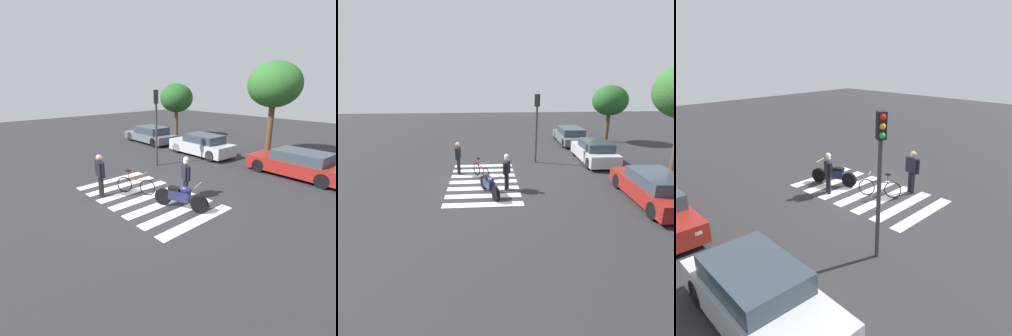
% 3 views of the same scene
% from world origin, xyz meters
% --- Properties ---
extents(ground_plane, '(60.00, 60.00, 0.00)m').
position_xyz_m(ground_plane, '(0.00, 0.00, 0.00)').
color(ground_plane, '#2B2B2D').
extents(police_motorcycle, '(2.03, 0.95, 1.04)m').
position_xyz_m(police_motorcycle, '(1.63, 0.28, 0.46)').
color(police_motorcycle, black).
rests_on(police_motorcycle, ground_plane).
extents(leaning_bicycle, '(1.54, 0.86, 1.00)m').
position_xyz_m(leaning_bicycle, '(-0.61, -0.11, 0.38)').
color(leaning_bicycle, black).
rests_on(leaning_bicycle, ground_plane).
extents(officer_on_foot, '(0.70, 0.26, 1.77)m').
position_xyz_m(officer_on_foot, '(-1.28, -1.32, 1.02)').
color(officer_on_foot, black).
rests_on(officer_on_foot, ground_plane).
extents(officer_by_motorcycle, '(0.60, 0.38, 1.72)m').
position_xyz_m(officer_by_motorcycle, '(1.09, 1.10, 0.98)').
color(officer_by_motorcycle, black).
rests_on(officer_by_motorcycle, ground_plane).
extents(crosswalk_stripes, '(5.85, 3.38, 0.01)m').
position_xyz_m(crosswalk_stripes, '(-0.00, 0.00, 0.00)').
color(crosswalk_stripes, silver).
rests_on(crosswalk_stripes, ground_plane).
extents(car_grey_coupe, '(4.60, 2.03, 1.28)m').
position_xyz_m(car_grey_coupe, '(-8.35, 6.94, 0.62)').
color(car_grey_coupe, black).
rests_on(car_grey_coupe, ground_plane).
extents(car_silver_sedan, '(4.36, 1.91, 1.36)m').
position_xyz_m(car_silver_sedan, '(-3.01, 6.86, 0.66)').
color(car_silver_sedan, black).
rests_on(car_silver_sedan, ground_plane).
extents(car_maroon_wagon, '(4.65, 2.02, 1.30)m').
position_xyz_m(car_maroon_wagon, '(2.94, 7.13, 0.63)').
color(car_maroon_wagon, black).
rests_on(car_maroon_wagon, ground_plane).
extents(traffic_light_pole, '(0.35, 0.34, 4.11)m').
position_xyz_m(traffic_light_pole, '(-3.21, 3.23, 2.77)').
color(traffic_light_pole, '#38383D').
rests_on(traffic_light_pole, ground_plane).
extents(street_tree_near, '(2.77, 2.77, 4.50)m').
position_xyz_m(street_tree_near, '(-8.70, 10.09, 3.30)').
color(street_tree_near, brown).
rests_on(street_tree_near, ground_plane).
extents(street_tree_mid, '(3.21, 3.21, 5.75)m').
position_xyz_m(street_tree_mid, '(-0.18, 10.09, 4.35)').
color(street_tree_mid, brown).
rests_on(street_tree_mid, ground_plane).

